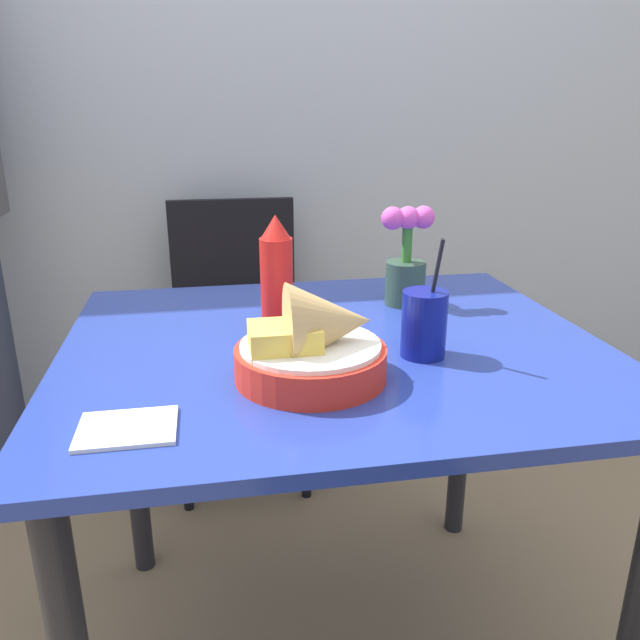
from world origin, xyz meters
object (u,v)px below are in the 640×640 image
chair_far_window (237,313)px  food_basket (316,345)px  drink_cup (424,326)px  flower_vase (406,262)px  ketchup_bottle (277,275)px

chair_far_window → food_basket: (0.08, -1.02, 0.27)m
drink_cup → flower_vase: size_ratio=1.00×
chair_far_window → drink_cup: size_ratio=4.11×
food_basket → drink_cup: drink_cup is taller
drink_cup → flower_vase: (0.06, 0.29, 0.04)m
food_basket → drink_cup: bearing=16.9°
drink_cup → flower_vase: bearing=78.4°
chair_far_window → ketchup_bottle: size_ratio=3.94×
chair_far_window → flower_vase: (0.34, -0.67, 0.31)m
ketchup_bottle → drink_cup: (0.23, -0.19, -0.05)m
chair_far_window → ketchup_bottle: (0.05, -0.77, 0.32)m
chair_far_window → ketchup_bottle: 0.84m
ketchup_bottle → flower_vase: bearing=19.8°
chair_far_window → flower_vase: size_ratio=4.09×
food_basket → drink_cup: 0.21m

